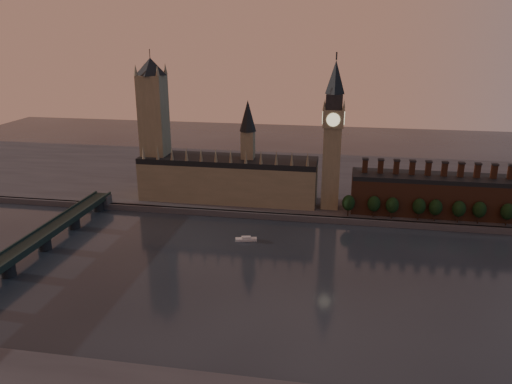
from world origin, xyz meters
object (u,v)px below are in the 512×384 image
river_boat (246,239)px  westminster_bridge (23,252)px  victoria_tower (154,124)px  big_ben (333,134)px

river_boat → westminster_bridge: bearing=-168.1°
westminster_bridge → river_boat: 127.66m
victoria_tower → big_ben: bearing=-2.2°
big_ben → westminster_bridge: big_ben is taller
victoria_tower → westminster_bridge: bearing=-106.6°
big_ben → westminster_bridge: 205.83m
victoria_tower → big_ben: 130.12m
big_ben → westminster_bridge: bearing=-145.7°
big_ben → victoria_tower: bearing=177.8°
victoria_tower → river_boat: 118.71m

